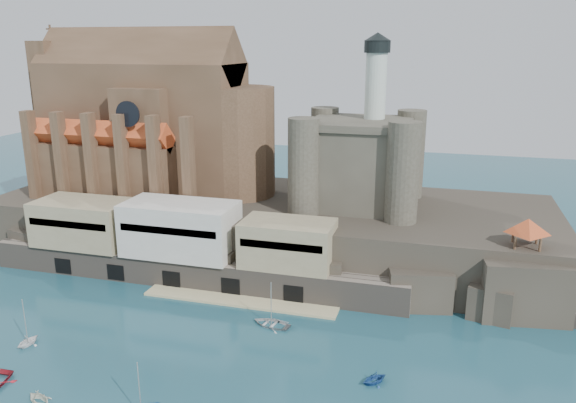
# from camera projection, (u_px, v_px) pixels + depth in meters

# --- Properties ---
(ground) EXTENTS (300.00, 300.00, 0.00)m
(ground) POSITION_uv_depth(u_px,v_px,m) (172.00, 362.00, 68.34)
(ground) COLOR #194453
(ground) RESTS_ON ground
(promontory) EXTENTS (100.00, 36.00, 10.00)m
(promontory) POSITION_uv_depth(u_px,v_px,m) (269.00, 227.00, 103.53)
(promontory) COLOR #29241F
(promontory) RESTS_ON ground
(quay) EXTENTS (70.00, 12.00, 13.05)m
(quay) POSITION_uv_depth(u_px,v_px,m) (179.00, 245.00, 90.74)
(quay) COLOR #6E6458
(quay) RESTS_ON ground
(church) EXTENTS (47.00, 25.93, 30.51)m
(church) POSITION_uv_depth(u_px,v_px,m) (153.00, 127.00, 107.44)
(church) COLOR #4C3523
(church) RESTS_ON promontory
(castle_keep) EXTENTS (21.20, 21.20, 29.30)m
(castle_keep) POSITION_uv_depth(u_px,v_px,m) (360.00, 158.00, 97.22)
(castle_keep) COLOR #434035
(castle_keep) RESTS_ON promontory
(rock_outcrop) EXTENTS (14.50, 10.50, 8.70)m
(rock_outcrop) POSITION_uv_depth(u_px,v_px,m) (521.00, 286.00, 80.19)
(rock_outcrop) COLOR #29241F
(rock_outcrop) RESTS_ON ground
(pavilion) EXTENTS (6.40, 6.40, 5.40)m
(pavilion) POSITION_uv_depth(u_px,v_px,m) (528.00, 228.00, 77.98)
(pavilion) COLOR #4C3523
(pavilion) RESTS_ON rock_outcrop
(boat_1) EXTENTS (2.72, 3.41, 3.44)m
(boat_1) POSITION_uv_depth(u_px,v_px,m) (40.00, 403.00, 60.61)
(boat_1) COLOR white
(boat_1) RESTS_ON ground
(boat_4) EXTENTS (3.03, 2.02, 3.32)m
(boat_4) POSITION_uv_depth(u_px,v_px,m) (28.00, 345.00, 72.35)
(boat_4) COLOR white
(boat_4) RESTS_ON ground
(boat_6) EXTENTS (1.85, 4.01, 5.41)m
(boat_6) POSITION_uv_depth(u_px,v_px,m) (271.00, 325.00, 77.41)
(boat_6) COLOR beige
(boat_6) RESTS_ON ground
(boat_7) EXTENTS (3.25, 3.21, 3.29)m
(boat_7) POSITION_uv_depth(u_px,v_px,m) (374.00, 383.00, 64.28)
(boat_7) COLOR #225197
(boat_7) RESTS_ON ground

